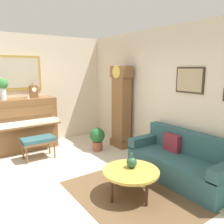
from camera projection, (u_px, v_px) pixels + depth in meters
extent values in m
cube|color=beige|center=(59.00, 189.00, 3.90)|extent=(6.40, 6.00, 0.10)
cube|color=beige|center=(16.00, 91.00, 5.72)|extent=(0.10, 4.90, 2.80)
cube|color=#B28E3D|center=(18.00, 73.00, 5.63)|extent=(0.03, 1.10, 0.84)
cube|color=#BCB299|center=(18.00, 73.00, 5.61)|extent=(0.01, 0.98, 0.72)
cube|color=beige|center=(161.00, 95.00, 4.98)|extent=(5.30, 0.10, 2.80)
cube|color=#33281E|center=(190.00, 80.00, 4.27)|extent=(0.60, 0.03, 0.48)
cube|color=tan|center=(189.00, 80.00, 4.26)|extent=(0.54, 0.01, 0.42)
cube|color=brown|center=(130.00, 196.00, 3.61)|extent=(2.10, 1.50, 0.01)
cube|color=brown|center=(25.00, 124.00, 5.63)|extent=(0.60, 1.44, 1.26)
cube|color=brown|center=(30.00, 125.00, 5.27)|extent=(0.28, 1.38, 0.04)
cube|color=white|center=(30.00, 123.00, 5.26)|extent=(0.26, 1.32, 0.08)
cube|color=brown|center=(27.00, 112.00, 5.30)|extent=(0.03, 1.20, 0.20)
cube|color=brown|center=(38.00, 142.00, 5.03)|extent=(0.42, 0.70, 0.04)
cube|color=#2D565B|center=(38.00, 139.00, 5.02)|extent=(0.40, 0.68, 0.08)
cylinder|color=brown|center=(27.00, 156.00, 4.77)|extent=(0.04, 0.04, 0.36)
cylinder|color=brown|center=(55.00, 150.00, 5.11)|extent=(0.04, 0.04, 0.36)
cylinder|color=brown|center=(23.00, 151.00, 5.03)|extent=(0.04, 0.04, 0.36)
cylinder|color=brown|center=(50.00, 146.00, 5.37)|extent=(0.04, 0.04, 0.36)
cube|color=brown|center=(121.00, 143.00, 5.90)|extent=(0.52, 0.34, 0.18)
cube|color=brown|center=(121.00, 112.00, 5.75)|extent=(0.44, 0.28, 1.78)
cube|color=brown|center=(121.00, 72.00, 5.56)|extent=(0.52, 0.32, 0.28)
cylinder|color=gold|center=(116.00, 72.00, 5.47)|extent=(0.30, 0.02, 0.30)
cylinder|color=gold|center=(120.00, 110.00, 5.71)|extent=(0.03, 0.03, 0.70)
cube|color=#2D565B|center=(179.00, 168.00, 4.12)|extent=(1.90, 0.80, 0.42)
cube|color=#2D565B|center=(191.00, 143.00, 4.21)|extent=(1.90, 0.20, 0.44)
cube|color=#2D565B|center=(146.00, 141.00, 4.75)|extent=(0.18, 0.80, 0.20)
cube|color=maroon|center=(172.00, 143.00, 4.37)|extent=(0.34, 0.12, 0.32)
cylinder|color=gold|center=(131.00, 171.00, 3.57)|extent=(0.88, 0.88, 0.04)
torus|color=#3D2316|center=(131.00, 171.00, 3.57)|extent=(0.88, 0.88, 0.04)
cylinder|color=#3D2316|center=(148.00, 178.00, 3.81)|extent=(0.04, 0.04, 0.38)
cylinder|color=#3D2316|center=(147.00, 194.00, 3.32)|extent=(0.04, 0.04, 0.38)
cylinder|color=#3D2316|center=(112.00, 191.00, 3.40)|extent=(0.04, 0.04, 0.38)
cylinder|color=#3D2316|center=(117.00, 175.00, 3.90)|extent=(0.04, 0.04, 0.38)
cube|color=brown|center=(34.00, 91.00, 5.61)|extent=(0.12, 0.18, 0.30)
cylinder|color=white|center=(34.00, 90.00, 5.55)|extent=(0.01, 0.11, 0.11)
cone|color=brown|center=(33.00, 84.00, 5.57)|extent=(0.10, 0.10, 0.08)
cylinder|color=silver|center=(3.00, 94.00, 5.22)|extent=(0.15, 0.15, 0.26)
sphere|color=#387F3D|center=(2.00, 84.00, 5.18)|extent=(0.26, 0.26, 0.26)
cone|color=#D199B7|center=(1.00, 78.00, 5.12)|extent=(0.06, 0.06, 0.16)
cylinder|color=beige|center=(28.00, 98.00, 5.49)|extent=(0.12, 0.12, 0.01)
cylinder|color=beige|center=(28.00, 97.00, 5.49)|extent=(0.08, 0.08, 0.06)
cylinder|color=#234C33|center=(132.00, 167.00, 3.65)|extent=(0.09, 0.09, 0.01)
sphere|color=#285638|center=(132.00, 162.00, 3.64)|extent=(0.17, 0.17, 0.17)
cylinder|color=#285638|center=(132.00, 156.00, 3.62)|extent=(0.04, 0.04, 0.08)
cylinder|color=#935138|center=(97.00, 146.00, 5.60)|extent=(0.24, 0.24, 0.22)
sphere|color=#235B2D|center=(97.00, 135.00, 5.54)|extent=(0.36, 0.36, 0.36)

